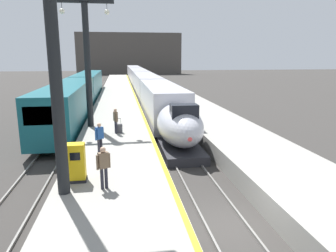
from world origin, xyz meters
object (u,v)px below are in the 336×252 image
object	(u,v)px
highspeed_train_main	(142,82)
ticket_machine_yellow	(77,164)
regional_train_adjacent	(81,92)
station_column_near	(54,37)
rolling_suitcase	(119,128)
station_column_mid	(87,51)
passenger_near_edge	(116,119)
passenger_mid_platform	(100,136)
passenger_far_waiting	(103,164)

from	to	relation	value
highspeed_train_main	ticket_machine_yellow	bearing A→B (deg)	-97.86
regional_train_adjacent	ticket_machine_yellow	distance (m)	24.30
highspeed_train_main	station_column_near	size ratio (longest dim) A/B	8.07
rolling_suitcase	station_column_near	bearing A→B (deg)	-102.25
station_column_mid	ticket_machine_yellow	size ratio (longest dim) A/B	5.62
highspeed_train_main	station_column_mid	size ratio (longest dim) A/B	8.34
highspeed_train_main	passenger_near_edge	distance (m)	32.37
rolling_suitcase	ticket_machine_yellow	distance (m)	8.45
station_column_mid	ticket_machine_yellow	distance (m)	11.64
regional_train_adjacent	passenger_mid_platform	xyz separation A→B (m)	(3.28, -20.62, -0.09)
station_column_near	ticket_machine_yellow	xyz separation A→B (m)	(0.29, 1.11, -4.94)
passenger_far_waiting	regional_train_adjacent	bearing A→B (deg)	98.36
station_column_mid	rolling_suitcase	xyz separation A→B (m)	(2.09, -2.40, -5.11)
highspeed_train_main	station_column_mid	xyz separation A→B (m)	(-5.90, -29.55, 4.49)
station_column_near	rolling_suitcase	world-z (taller)	station_column_near
regional_train_adjacent	passenger_far_waiting	distance (m)	25.37
station_column_mid	passenger_far_waiting	size ratio (longest dim) A/B	5.32
passenger_far_waiting	passenger_near_edge	bearing A→B (deg)	87.65
passenger_mid_platform	ticket_machine_yellow	distance (m)	3.63
station_column_near	rolling_suitcase	size ratio (longest dim) A/B	9.46
passenger_mid_platform	highspeed_train_main	bearing A→B (deg)	82.51
station_column_mid	passenger_far_waiting	bearing A→B (deg)	-82.68
station_column_near	ticket_machine_yellow	world-z (taller)	station_column_near
highspeed_train_main	regional_train_adjacent	size ratio (longest dim) A/B	2.05
station_column_near	rolling_suitcase	bearing A→B (deg)	77.75
highspeed_train_main	rolling_suitcase	distance (m)	32.18
regional_train_adjacent	station_column_mid	world-z (taller)	station_column_mid
passenger_mid_platform	passenger_near_edge	bearing A→B (deg)	80.27
passenger_mid_platform	rolling_suitcase	distance (m)	4.86
station_column_mid	ticket_machine_yellow	world-z (taller)	station_column_mid
station_column_mid	passenger_near_edge	size ratio (longest dim) A/B	5.32
station_column_near	passenger_mid_platform	size ratio (longest dim) A/B	5.50
highspeed_train_main	passenger_mid_platform	distance (m)	36.97
regional_train_adjacent	highspeed_train_main	bearing A→B (deg)	63.21
passenger_mid_platform	rolling_suitcase	world-z (taller)	passenger_mid_platform
highspeed_train_main	ticket_machine_yellow	distance (m)	40.59
station_column_mid	passenger_near_edge	distance (m)	5.44
highspeed_train_main	passenger_near_edge	bearing A→B (deg)	-97.17
passenger_near_edge	ticket_machine_yellow	xyz separation A→B (m)	(-1.51, -8.09, -0.25)
station_column_near	rolling_suitcase	distance (m)	10.99
station_column_mid	passenger_mid_platform	xyz separation A→B (m)	(1.08, -7.10, -4.43)
highspeed_train_main	ticket_machine_yellow	world-z (taller)	highspeed_train_main
highspeed_train_main	station_column_mid	bearing A→B (deg)	-101.29
station_column_near	passenger_mid_platform	bearing A→B (deg)	77.59
passenger_near_edge	regional_train_adjacent	bearing A→B (deg)	104.18
highspeed_train_main	station_column_mid	world-z (taller)	station_column_mid
regional_train_adjacent	station_column_mid	size ratio (longest dim) A/B	4.07
station_column_near	passenger_mid_platform	distance (m)	6.69
station_column_near	regional_train_adjacent	bearing A→B (deg)	95.10
station_column_near	station_column_mid	world-z (taller)	station_column_near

